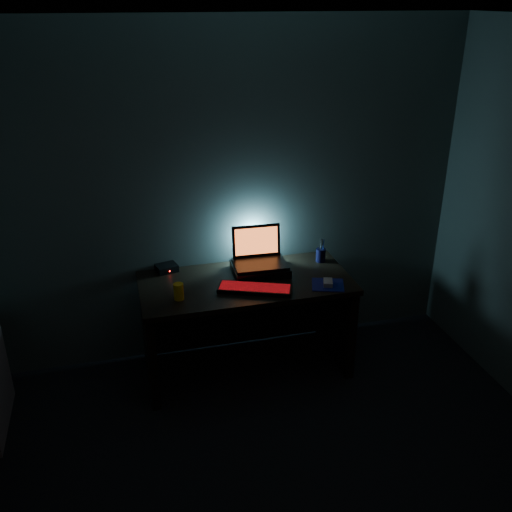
% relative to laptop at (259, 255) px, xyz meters
% --- Properties ---
extents(room, '(3.50, 4.00, 2.50)m').
position_rel_laptop_xyz_m(room, '(-0.13, -1.78, 0.38)').
color(room, black).
rests_on(room, ground).
extents(desk, '(1.50, 0.70, 0.75)m').
position_rel_laptop_xyz_m(desk, '(-0.13, -0.11, -0.38)').
color(desk, black).
rests_on(desk, ground).
extents(riser, '(0.41, 0.32, 0.06)m').
position_rel_laptop_xyz_m(riser, '(-0.00, -0.05, -0.09)').
color(riser, black).
rests_on(riser, desk).
extents(laptop, '(0.39, 0.30, 0.26)m').
position_rel_laptop_xyz_m(laptop, '(0.00, 0.00, 0.00)').
color(laptop, black).
rests_on(laptop, riser).
extents(keyboard, '(0.53, 0.34, 0.03)m').
position_rel_laptop_xyz_m(keyboard, '(-0.11, -0.32, -0.10)').
color(keyboard, black).
rests_on(keyboard, desk).
extents(mousepad, '(0.27, 0.26, 0.00)m').
position_rel_laptop_xyz_m(mousepad, '(0.41, -0.37, -0.12)').
color(mousepad, navy).
rests_on(mousepad, desk).
extents(mouse, '(0.09, 0.12, 0.03)m').
position_rel_laptop_xyz_m(mouse, '(0.41, -0.37, -0.10)').
color(mouse, gray).
rests_on(mouse, mousepad).
extents(pen_cup, '(0.10, 0.10, 0.10)m').
position_rel_laptop_xyz_m(pen_cup, '(0.49, 0.02, -0.07)').
color(pen_cup, black).
rests_on(pen_cup, desk).
extents(juice_glass, '(0.08, 0.08, 0.11)m').
position_rel_laptop_xyz_m(juice_glass, '(-0.63, -0.31, -0.06)').
color(juice_glass, '#F9B80D').
rests_on(juice_glass, desk).
extents(router, '(0.17, 0.15, 0.05)m').
position_rel_laptop_xyz_m(router, '(-0.66, 0.14, -0.10)').
color(router, black).
rests_on(router, desk).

